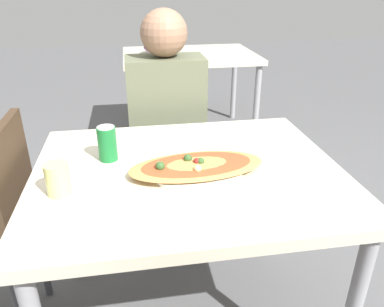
{
  "coord_description": "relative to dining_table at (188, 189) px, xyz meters",
  "views": [
    {
      "loc": [
        -0.17,
        -1.12,
        1.33
      ],
      "look_at": [
        0.01,
        -0.01,
        0.79
      ],
      "focal_mm": 35.0,
      "sensor_mm": 36.0,
      "label": 1
    }
  ],
  "objects": [
    {
      "name": "background_table",
      "position": [
        0.29,
        2.04,
        0.03
      ],
      "size": [
        1.1,
        0.8,
        0.85
      ],
      "color": "beige",
      "rests_on": "ground_plane"
    },
    {
      "name": "soda_can",
      "position": [
        -0.27,
        0.12,
        0.14
      ],
      "size": [
        0.07,
        0.07,
        0.12
      ],
      "color": "#197233",
      "rests_on": "dining_table"
    },
    {
      "name": "drink_glass",
      "position": [
        -0.41,
        -0.1,
        0.13
      ],
      "size": [
        0.07,
        0.07,
        0.1
      ],
      "color": "#E0DB7F",
      "rests_on": "dining_table"
    },
    {
      "name": "person_seated",
      "position": [
        -0.01,
        0.64,
        0.06
      ],
      "size": [
        0.37,
        0.24,
        1.2
      ],
      "rotation": [
        0.0,
        0.0,
        3.14
      ],
      "color": "#2D2D38",
      "rests_on": "ground_plane"
    },
    {
      "name": "pizza_main",
      "position": [
        0.02,
        -0.03,
        0.1
      ],
      "size": [
        0.47,
        0.3,
        0.06
      ],
      "color": "white",
      "rests_on": "dining_table"
    },
    {
      "name": "dining_table",
      "position": [
        0.0,
        0.0,
        0.0
      ],
      "size": [
        1.04,
        0.84,
        0.73
      ],
      "color": "beige",
      "rests_on": "ground_plane"
    },
    {
      "name": "chair_far_seated",
      "position": [
        -0.01,
        0.75,
        -0.14
      ],
      "size": [
        0.4,
        0.4,
        0.89
      ],
      "rotation": [
        0.0,
        0.0,
        3.14
      ],
      "color": "#3F2D1E",
      "rests_on": "ground_plane"
    }
  ]
}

